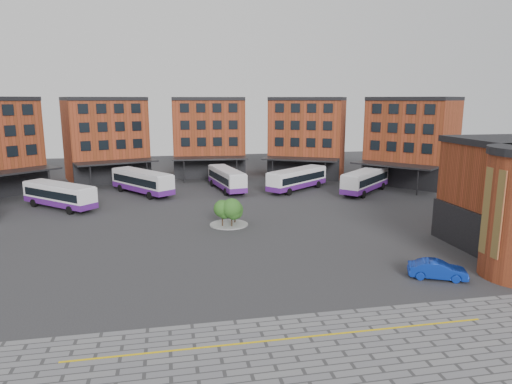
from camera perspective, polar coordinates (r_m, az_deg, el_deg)
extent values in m
plane|color=#28282B|center=(41.17, -3.91, -8.70)|extent=(160.00, 160.00, 0.00)
cube|color=gold|center=(28.97, 3.93, -17.83)|extent=(26.00, 0.15, 0.02)
cube|color=black|center=(76.40, -28.86, 0.88)|extent=(10.00, 9.07, 4.00)
cube|color=black|center=(75.40, -29.33, 6.25)|extent=(8.60, 7.77, 8.00)
cube|color=black|center=(73.98, -28.25, 2.21)|extent=(12.61, 11.97, 0.25)
cylinder|color=black|center=(74.70, -24.38, 1.08)|extent=(0.20, 0.20, 4.00)
cube|color=maroon|center=(85.75, -18.28, 6.12)|extent=(15.55, 13.69, 14.00)
cube|color=black|center=(81.62, -17.35, 2.39)|extent=(12.45, 4.71, 4.00)
cube|color=black|center=(85.44, -18.60, 11.00)|extent=(15.65, 13.97, 0.60)
cube|color=black|center=(80.66, -17.62, 7.43)|extent=(10.87, 3.87, 8.00)
cube|color=black|center=(79.07, -17.05, 3.60)|extent=(13.72, 8.39, 0.25)
cylinder|color=black|center=(76.72, -19.95, 1.67)|extent=(0.20, 0.20, 4.00)
cylinder|color=black|center=(78.78, -13.44, 2.29)|extent=(0.20, 0.20, 4.00)
cube|color=maroon|center=(87.89, -5.91, 6.76)|extent=(13.67, 10.88, 14.00)
cube|color=black|center=(83.64, -5.76, 3.07)|extent=(13.00, 1.41, 4.00)
cube|color=black|center=(87.59, -6.01, 11.52)|extent=(13.69, 11.18, 0.60)
cube|color=black|center=(82.70, -5.86, 7.99)|extent=(11.42, 0.95, 8.00)
cube|color=black|center=(81.04, -5.75, 4.23)|extent=(13.28, 5.30, 0.25)
cylinder|color=black|center=(79.56, -8.97, 2.56)|extent=(0.20, 0.20, 4.00)
cylinder|color=black|center=(79.78, -2.41, 2.71)|extent=(0.20, 0.20, 4.00)
cube|color=maroon|center=(86.55, 6.48, 6.67)|extent=(16.12, 14.81, 14.00)
cube|color=black|center=(82.38, 5.84, 2.94)|extent=(11.81, 6.35, 4.00)
cube|color=black|center=(86.25, 6.59, 11.51)|extent=(16.26, 15.08, 0.60)
cube|color=black|center=(81.43, 5.92, 7.94)|extent=(10.26, 5.33, 8.00)
cube|color=black|center=(79.81, 5.57, 4.12)|extent=(13.58, 9.82, 0.25)
cylinder|color=black|center=(79.29, 2.07, 2.66)|extent=(0.20, 0.20, 4.00)
cylinder|color=black|center=(77.65, 8.61, 2.35)|extent=(0.20, 0.20, 4.00)
cube|color=maroon|center=(81.78, 18.89, 5.85)|extent=(16.02, 16.39, 14.00)
cube|color=black|center=(77.89, 17.41, 1.97)|extent=(8.74, 10.28, 4.00)
cube|color=black|center=(81.46, 19.23, 10.96)|extent=(16.25, 16.58, 0.60)
cube|color=black|center=(76.90, 17.68, 7.25)|extent=(7.47, 8.86, 8.00)
cube|color=black|center=(75.43, 16.84, 3.25)|extent=(11.73, 12.79, 0.25)
cylinder|color=black|center=(75.91, 13.06, 1.97)|extent=(0.20, 0.20, 4.00)
cylinder|color=black|center=(72.49, 19.53, 1.16)|extent=(0.20, 0.20, 4.00)
cube|color=black|center=(47.25, 25.24, -4.59)|extent=(0.40, 12.00, 4.00)
cube|color=red|center=(40.16, 27.45, -2.33)|extent=(0.12, 2.20, 7.00)
cylinder|color=gray|center=(52.73, -3.41, -4.07)|extent=(4.40, 4.40, 0.12)
cylinder|color=#332114|center=(51.87, -4.20, -3.55)|extent=(0.14, 0.14, 1.51)
sphere|color=#1C4C19|center=(51.54, -4.23, -2.09)|extent=(1.98, 1.98, 1.98)
sphere|color=#1C4C19|center=(51.52, -3.98, -2.61)|extent=(1.39, 1.39, 1.39)
cylinder|color=#332114|center=(53.27, -2.65, -3.31)|extent=(0.14, 0.14, 1.17)
sphere|color=#1C4C19|center=(53.01, -2.66, -2.22)|extent=(1.93, 1.93, 1.93)
sphere|color=#1C4C19|center=(52.98, -2.42, -2.61)|extent=(1.35, 1.35, 1.35)
cylinder|color=#332114|center=(51.61, -3.05, -3.58)|extent=(0.14, 0.14, 1.56)
sphere|color=#1C4C19|center=(51.26, -3.06, -2.07)|extent=(2.30, 2.30, 2.30)
sphere|color=#1C4C19|center=(51.25, -2.81, -2.61)|extent=(1.61, 1.61, 1.61)
cube|color=white|center=(65.34, -23.38, -0.28)|extent=(10.53, 10.13, 2.65)
cube|color=black|center=(65.30, -23.39, -0.11)|extent=(9.87, 9.52, 1.03)
cube|color=silver|center=(65.09, -23.47, 0.91)|extent=(10.11, 9.73, 0.13)
cube|color=black|center=(70.14, -26.12, 0.45)|extent=(1.66, 1.76, 1.19)
cube|color=#521B7C|center=(65.52, -23.31, -1.09)|extent=(10.58, 10.19, 0.76)
cylinder|color=black|center=(68.04, -26.05, -1.26)|extent=(1.01, 0.98, 1.08)
cylinder|color=black|center=(69.45, -24.17, -0.85)|extent=(1.01, 0.98, 1.08)
cylinder|color=black|center=(61.80, -22.28, -2.13)|extent=(1.01, 0.98, 1.08)
cylinder|color=black|center=(63.35, -20.31, -1.67)|extent=(1.01, 0.98, 1.08)
cube|color=silver|center=(71.31, -14.04, 1.35)|extent=(9.64, 11.96, 2.81)
cube|color=black|center=(71.28, -14.05, 1.51)|extent=(9.11, 11.17, 1.09)
cube|color=silver|center=(71.08, -14.10, 2.51)|extent=(9.26, 11.48, 0.14)
cube|color=black|center=(76.53, -16.56, 2.09)|extent=(2.06, 1.51, 1.26)
cube|color=#521B7C|center=(71.49, -14.00, 0.56)|extent=(9.70, 12.02, 0.80)
cylinder|color=black|center=(74.26, -16.60, 0.46)|extent=(0.94, 1.14, 1.15)
cylinder|color=black|center=(75.69, -14.73, 0.76)|extent=(0.94, 1.14, 1.15)
cylinder|color=black|center=(67.48, -13.16, -0.44)|extent=(0.94, 1.14, 1.15)
cylinder|color=black|center=(69.06, -11.17, -0.09)|extent=(0.94, 1.14, 1.15)
cube|color=silver|center=(72.35, -3.69, 1.75)|extent=(4.69, 12.40, 2.70)
cube|color=black|center=(72.31, -3.69, 1.90)|extent=(4.59, 11.45, 1.05)
cube|color=silver|center=(72.12, -3.71, 2.85)|extent=(4.50, 11.90, 0.13)
cube|color=black|center=(77.95, -4.97, 2.62)|extent=(2.33, 0.50, 1.21)
cube|color=#521B7C|center=(72.52, -3.68, 1.00)|extent=(4.73, 12.44, 0.77)
cylinder|color=black|center=(75.90, -5.52, 1.10)|extent=(0.51, 1.14, 1.10)
cylinder|color=black|center=(76.64, -3.53, 1.24)|extent=(0.51, 1.14, 1.10)
cylinder|color=black|center=(68.57, -3.84, 0.01)|extent=(0.51, 1.14, 1.10)
cylinder|color=black|center=(69.39, -1.66, 0.17)|extent=(0.51, 1.14, 1.10)
cube|color=white|center=(72.29, 5.17, 1.73)|extent=(11.37, 9.68, 2.72)
cube|color=black|center=(72.26, 5.17, 1.88)|extent=(10.63, 9.13, 1.06)
cube|color=silver|center=(72.07, 5.19, 2.84)|extent=(10.91, 9.29, 0.13)
cube|color=black|center=(77.14, 7.81, 2.48)|extent=(1.54, 1.94, 1.22)
cube|color=#521B7C|center=(72.46, 5.16, 0.97)|extent=(11.42, 9.73, 0.78)
cylinder|color=black|center=(76.47, 6.04, 1.17)|extent=(1.08, 0.94, 1.11)
cylinder|color=black|center=(74.94, 7.77, 0.92)|extent=(1.08, 0.94, 1.11)
cylinder|color=black|center=(70.32, 2.36, 0.32)|extent=(1.08, 0.94, 1.11)
cylinder|color=black|center=(68.65, 4.16, 0.02)|extent=(1.08, 0.94, 1.11)
cube|color=silver|center=(72.30, 13.51, 1.47)|extent=(10.87, 10.53, 2.75)
cube|color=black|center=(72.26, 13.52, 1.63)|extent=(10.20, 9.90, 1.07)
cube|color=silver|center=(72.07, 13.56, 2.59)|extent=(10.44, 10.11, 0.13)
cube|color=black|center=(77.86, 15.19, 2.28)|extent=(1.73, 1.81, 1.23)
cube|color=#521B7C|center=(72.47, 13.47, 0.71)|extent=(10.93, 10.59, 0.79)
cylinder|color=black|center=(76.67, 13.60, 0.94)|extent=(1.04, 1.02, 1.12)
cylinder|color=black|center=(75.70, 15.56, 0.71)|extent=(1.04, 1.02, 1.12)
cylinder|color=black|center=(69.51, 11.16, -0.02)|extent=(1.04, 1.02, 1.12)
cylinder|color=black|center=(68.45, 13.30, -0.29)|extent=(1.04, 1.02, 1.12)
imported|color=navy|center=(39.99, 21.74, -9.01)|extent=(4.80, 3.30, 1.50)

